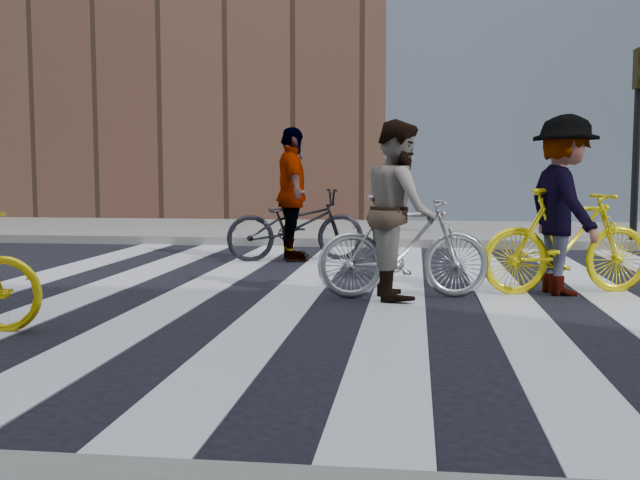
% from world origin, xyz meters
% --- Properties ---
extents(ground, '(100.00, 100.00, 0.00)m').
position_xyz_m(ground, '(0.00, 0.00, 0.00)').
color(ground, black).
rests_on(ground, ground).
extents(sidewalk_far, '(100.00, 5.00, 0.15)m').
position_xyz_m(sidewalk_far, '(0.00, 7.50, 0.07)').
color(sidewalk_far, gray).
rests_on(sidewalk_far, ground).
extents(zebra_crosswalk, '(8.25, 10.00, 0.01)m').
position_xyz_m(zebra_crosswalk, '(0.00, 0.00, 0.01)').
color(zebra_crosswalk, silver).
rests_on(zebra_crosswalk, ground).
extents(traffic_signal, '(0.22, 0.42, 3.33)m').
position_xyz_m(traffic_signal, '(4.40, 5.32, 2.28)').
color(traffic_signal, black).
rests_on(traffic_signal, ground).
extents(bike_silver_mid, '(1.85, 0.82, 1.07)m').
position_xyz_m(bike_silver_mid, '(0.61, -0.13, 0.54)').
color(bike_silver_mid, '#A3A7AC').
rests_on(bike_silver_mid, ground).
extents(bike_yellow_right, '(1.96, 1.01, 1.13)m').
position_xyz_m(bike_yellow_right, '(2.33, 0.36, 0.57)').
color(bike_yellow_right, yellow).
rests_on(bike_yellow_right, ground).
extents(bike_dark_rear, '(2.14, 1.30, 1.06)m').
position_xyz_m(bike_dark_rear, '(-1.01, 2.93, 0.53)').
color(bike_dark_rear, black).
rests_on(bike_dark_rear, ground).
extents(rider_mid, '(0.84, 1.00, 1.83)m').
position_xyz_m(rider_mid, '(0.56, -0.13, 0.92)').
color(rider_mid, slate).
rests_on(rider_mid, ground).
extents(rider_right, '(1.01, 1.38, 1.91)m').
position_xyz_m(rider_right, '(2.28, 0.36, 0.95)').
color(rider_right, slate).
rests_on(rider_right, ground).
extents(rider_rear, '(0.81, 1.24, 1.95)m').
position_xyz_m(rider_rear, '(-1.06, 2.93, 0.98)').
color(rider_rear, slate).
rests_on(rider_rear, ground).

